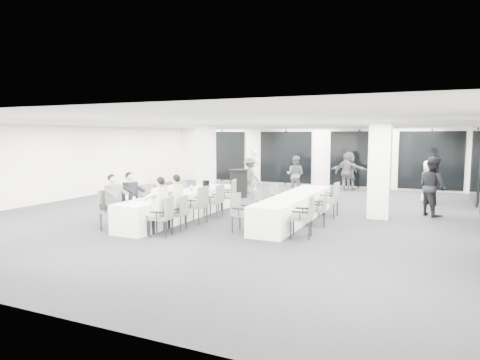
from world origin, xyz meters
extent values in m
cube|color=#232328|center=(0.00, 0.00, -0.01)|extent=(14.00, 16.00, 0.02)
cube|color=white|center=(0.00, 0.00, 2.81)|extent=(14.00, 16.00, 0.02)
cube|color=silver|center=(-7.01, 0.00, 1.40)|extent=(0.02, 16.00, 2.80)
cube|color=silver|center=(0.00, 8.01, 1.40)|extent=(14.00, 0.02, 2.80)
cube|color=black|center=(0.00, 7.94, 1.35)|extent=(13.60, 0.06, 2.50)
cube|color=white|center=(-2.80, 3.20, 1.40)|extent=(0.60, 0.60, 2.80)
cube|color=white|center=(4.20, 1.00, 1.40)|extent=(0.60, 0.60, 2.80)
cube|color=white|center=(-1.05, -1.53, 0.38)|extent=(0.90, 5.00, 0.75)
cube|color=white|center=(2.07, -0.44, 0.38)|extent=(0.90, 5.00, 0.75)
cylinder|color=black|center=(-1.32, 3.15, 0.54)|extent=(0.69, 0.69, 1.08)
cylinder|color=black|center=(-1.32, 3.15, 1.08)|extent=(0.78, 0.78, 0.02)
cube|color=#505357|center=(-1.80, -3.51, 0.49)|extent=(0.52, 0.54, 0.09)
cube|color=#505357|center=(-2.04, -3.50, 0.78)|extent=(0.08, 0.50, 0.50)
cylinder|color=black|center=(-2.01, -3.29, 0.22)|extent=(0.04, 0.04, 0.45)
cylinder|color=black|center=(-2.03, -3.72, 0.22)|extent=(0.04, 0.04, 0.45)
cylinder|color=black|center=(-1.58, -3.30, 0.22)|extent=(0.04, 0.04, 0.45)
cylinder|color=black|center=(-1.59, -3.74, 0.22)|extent=(0.04, 0.04, 0.45)
cube|color=black|center=(-1.79, -3.24, 0.67)|extent=(0.37, 0.06, 0.04)
cube|color=black|center=(-1.81, -3.78, 0.67)|extent=(0.37, 0.06, 0.04)
cube|color=#505357|center=(-1.80, -2.83, 0.47)|extent=(0.52, 0.53, 0.08)
cube|color=#505357|center=(-2.03, -2.81, 0.75)|extent=(0.10, 0.48, 0.48)
cylinder|color=black|center=(-1.99, -2.61, 0.21)|extent=(0.04, 0.04, 0.42)
cylinder|color=black|center=(-2.02, -3.02, 0.21)|extent=(0.04, 0.04, 0.42)
cylinder|color=black|center=(-1.58, -2.64, 0.21)|extent=(0.04, 0.04, 0.42)
cylinder|color=black|center=(-1.61, -3.06, 0.21)|extent=(0.04, 0.04, 0.42)
cube|color=black|center=(-1.78, -2.58, 0.64)|extent=(0.35, 0.07, 0.04)
cube|color=black|center=(-1.82, -3.09, 0.64)|extent=(0.35, 0.07, 0.04)
cube|color=#505357|center=(-1.80, -1.83, 0.47)|extent=(0.57, 0.59, 0.08)
cube|color=#505357|center=(-2.03, -1.78, 0.76)|extent=(0.16, 0.49, 0.48)
cylinder|color=black|center=(-1.97, -1.58, 0.22)|extent=(0.04, 0.04, 0.43)
cylinder|color=black|center=(-2.05, -1.99, 0.22)|extent=(0.04, 0.04, 0.43)
cylinder|color=black|center=(-1.55, -1.66, 0.22)|extent=(0.04, 0.04, 0.43)
cylinder|color=black|center=(-1.64, -2.08, 0.22)|extent=(0.04, 0.04, 0.43)
cube|color=black|center=(-1.75, -1.57, 0.65)|extent=(0.36, 0.11, 0.04)
cube|color=black|center=(-1.85, -2.09, 0.65)|extent=(0.36, 0.11, 0.04)
cube|color=#505357|center=(-1.80, -0.87, 0.41)|extent=(0.51, 0.52, 0.07)
cube|color=#505357|center=(-1.99, -0.92, 0.65)|extent=(0.16, 0.42, 0.42)
cylinder|color=black|center=(-2.02, -0.74, 0.19)|extent=(0.03, 0.03, 0.37)
cylinder|color=black|center=(-1.93, -1.09, 0.19)|extent=(0.03, 0.03, 0.37)
cylinder|color=black|center=(-1.67, -0.65, 0.19)|extent=(0.03, 0.03, 0.37)
cylinder|color=black|center=(-1.58, -1.00, 0.19)|extent=(0.03, 0.03, 0.37)
cube|color=black|center=(-1.86, -0.65, 0.56)|extent=(0.31, 0.11, 0.04)
cube|color=black|center=(-1.75, -1.09, 0.56)|extent=(0.31, 0.11, 0.04)
cube|color=#505357|center=(-1.80, 0.05, 0.45)|extent=(0.51, 0.53, 0.08)
cube|color=#505357|center=(-2.02, 0.08, 0.71)|extent=(0.12, 0.46, 0.46)
cylinder|color=black|center=(-1.97, 0.28, 0.20)|extent=(0.04, 0.04, 0.41)
cylinder|color=black|center=(-2.02, -0.12, 0.20)|extent=(0.04, 0.04, 0.41)
cylinder|color=black|center=(-1.58, 0.22, 0.20)|extent=(0.04, 0.04, 0.41)
cylinder|color=black|center=(-1.63, -0.17, 0.20)|extent=(0.04, 0.04, 0.41)
cube|color=black|center=(-1.77, 0.30, 0.61)|extent=(0.34, 0.08, 0.04)
cube|color=black|center=(-1.83, -0.19, 0.61)|extent=(0.34, 0.08, 0.04)
cube|color=#505357|center=(-0.30, -3.56, 0.45)|extent=(0.55, 0.57, 0.08)
cube|color=#505357|center=(-0.08, -3.52, 0.73)|extent=(0.15, 0.47, 0.46)
cylinder|color=black|center=(-0.06, -3.72, 0.21)|extent=(0.04, 0.04, 0.41)
cylinder|color=black|center=(-0.14, -3.32, 0.21)|extent=(0.04, 0.04, 0.41)
cylinder|color=black|center=(-0.46, -3.80, 0.21)|extent=(0.04, 0.04, 0.41)
cylinder|color=black|center=(-0.54, -3.40, 0.21)|extent=(0.04, 0.04, 0.41)
cube|color=black|center=(-0.25, -3.81, 0.63)|extent=(0.34, 0.11, 0.04)
cube|color=black|center=(-0.35, -3.31, 0.63)|extent=(0.34, 0.11, 0.04)
cube|color=#505357|center=(-0.30, -2.88, 0.43)|extent=(0.51, 0.52, 0.08)
cube|color=#505357|center=(-0.10, -2.85, 0.68)|extent=(0.13, 0.44, 0.44)
cylinder|color=black|center=(-0.08, -3.04, 0.19)|extent=(0.03, 0.03, 0.39)
cylinder|color=black|center=(-0.15, -2.66, 0.19)|extent=(0.03, 0.03, 0.39)
cylinder|color=black|center=(-0.46, -3.10, 0.19)|extent=(0.03, 0.03, 0.39)
cylinder|color=black|center=(-0.52, -2.73, 0.19)|extent=(0.03, 0.03, 0.39)
cube|color=black|center=(-0.26, -3.11, 0.59)|extent=(0.32, 0.09, 0.04)
cube|color=black|center=(-0.34, -2.65, 0.59)|extent=(0.32, 0.09, 0.04)
cube|color=#505357|center=(-0.30, -1.89, 0.49)|extent=(0.51, 0.53, 0.09)
cube|color=#505357|center=(-0.06, -1.90, 0.78)|extent=(0.08, 0.50, 0.50)
cylinder|color=black|center=(-0.09, -2.12, 0.22)|extent=(0.04, 0.04, 0.44)
cylinder|color=black|center=(-0.08, -1.68, 0.22)|extent=(0.04, 0.04, 0.44)
cylinder|color=black|center=(-0.52, -2.11, 0.22)|extent=(0.04, 0.04, 0.44)
cylinder|color=black|center=(-0.51, -1.67, 0.22)|extent=(0.04, 0.04, 0.44)
cube|color=black|center=(-0.31, -2.17, 0.67)|extent=(0.37, 0.05, 0.04)
cube|color=black|center=(-0.29, -1.62, 0.67)|extent=(0.37, 0.05, 0.04)
cube|color=#505357|center=(-0.30, -0.87, 0.46)|extent=(0.49, 0.50, 0.08)
cube|color=#505357|center=(-0.08, -0.87, 0.73)|extent=(0.08, 0.47, 0.47)
cylinder|color=black|center=(-0.09, -1.07, 0.21)|extent=(0.04, 0.04, 0.42)
cylinder|color=black|center=(-0.10, -0.66, 0.21)|extent=(0.04, 0.04, 0.42)
cylinder|color=black|center=(-0.50, -1.08, 0.21)|extent=(0.04, 0.04, 0.42)
cylinder|color=black|center=(-0.51, -0.68, 0.21)|extent=(0.04, 0.04, 0.42)
cube|color=black|center=(-0.29, -1.13, 0.63)|extent=(0.35, 0.05, 0.04)
cube|color=black|center=(-0.31, -0.62, 0.63)|extent=(0.35, 0.05, 0.04)
cube|color=#505357|center=(-0.30, 0.01, 0.49)|extent=(0.61, 0.63, 0.09)
cube|color=#505357|center=(-0.07, 0.07, 0.78)|extent=(0.19, 0.50, 0.50)
cylinder|color=black|center=(-0.04, -0.14, 0.22)|extent=(0.04, 0.04, 0.44)
cylinder|color=black|center=(-0.15, 0.28, 0.22)|extent=(0.04, 0.04, 0.44)
cylinder|color=black|center=(-0.46, -0.25, 0.22)|extent=(0.04, 0.04, 0.44)
cylinder|color=black|center=(-0.57, 0.17, 0.22)|extent=(0.04, 0.04, 0.44)
cube|color=black|center=(-0.23, -0.25, 0.67)|extent=(0.37, 0.13, 0.04)
cube|color=black|center=(-0.37, 0.28, 0.67)|extent=(0.37, 0.13, 0.04)
cube|color=#505357|center=(1.32, -2.33, 0.45)|extent=(0.50, 0.51, 0.08)
cube|color=#505357|center=(1.10, -2.32, 0.73)|extent=(0.09, 0.47, 0.46)
cylinder|color=black|center=(1.13, -2.12, 0.21)|extent=(0.04, 0.04, 0.41)
cylinder|color=black|center=(1.11, -2.52, 0.21)|extent=(0.04, 0.04, 0.41)
cylinder|color=black|center=(1.54, -2.14, 0.21)|extent=(0.04, 0.04, 0.41)
cylinder|color=black|center=(1.51, -2.55, 0.21)|extent=(0.04, 0.04, 0.41)
cube|color=black|center=(1.34, -2.08, 0.63)|extent=(0.34, 0.06, 0.04)
cube|color=black|center=(1.30, -2.58, 0.63)|extent=(0.34, 0.06, 0.04)
cube|color=#505357|center=(1.32, -0.84, 0.42)|extent=(0.46, 0.48, 0.08)
cube|color=#505357|center=(1.11, -0.83, 0.68)|extent=(0.08, 0.44, 0.43)
cylinder|color=black|center=(1.14, -0.64, 0.19)|extent=(0.03, 0.03, 0.39)
cylinder|color=black|center=(1.12, -1.02, 0.19)|extent=(0.03, 0.03, 0.39)
cylinder|color=black|center=(1.52, -0.66, 0.19)|extent=(0.03, 0.03, 0.39)
cylinder|color=black|center=(1.50, -1.04, 0.19)|extent=(0.03, 0.03, 0.39)
cube|color=black|center=(1.34, -0.60, 0.58)|extent=(0.32, 0.06, 0.04)
cube|color=black|center=(1.31, -1.07, 0.58)|extent=(0.32, 0.06, 0.04)
cube|color=#505357|center=(1.32, 0.43, 0.43)|extent=(0.54, 0.55, 0.08)
cube|color=#505357|center=(1.12, 0.48, 0.68)|extent=(0.16, 0.44, 0.43)
cylinder|color=black|center=(1.19, 0.66, 0.19)|extent=(0.03, 0.03, 0.39)
cylinder|color=black|center=(1.09, 0.29, 0.19)|extent=(0.03, 0.03, 0.39)
cylinder|color=black|center=(1.55, 0.56, 0.19)|extent=(0.03, 0.03, 0.39)
cylinder|color=black|center=(1.46, 0.20, 0.19)|extent=(0.03, 0.03, 0.39)
cube|color=black|center=(1.38, 0.66, 0.59)|extent=(0.32, 0.12, 0.04)
cube|color=black|center=(1.26, 0.20, 0.59)|extent=(0.32, 0.12, 0.04)
cube|color=#505357|center=(2.82, -2.31, 0.48)|extent=(0.56, 0.58, 0.09)
cube|color=#505357|center=(3.05, -2.28, 0.77)|extent=(0.14, 0.50, 0.49)
cylinder|color=black|center=(3.06, -2.49, 0.22)|extent=(0.04, 0.04, 0.44)
cylinder|color=black|center=(3.00, -2.07, 0.22)|extent=(0.04, 0.04, 0.44)
cylinder|color=black|center=(2.64, -2.56, 0.22)|extent=(0.04, 0.04, 0.44)
cylinder|color=black|center=(2.58, -2.14, 0.22)|extent=(0.04, 0.04, 0.44)
cube|color=black|center=(2.86, -2.58, 0.66)|extent=(0.37, 0.10, 0.04)
cube|color=black|center=(2.78, -2.05, 0.66)|extent=(0.37, 0.10, 0.04)
cube|color=#505357|center=(2.82, -0.84, 0.44)|extent=(0.56, 0.58, 0.08)
cube|color=#505357|center=(3.03, -0.78, 0.71)|extent=(0.17, 0.45, 0.45)
cylinder|color=black|center=(3.06, -0.98, 0.20)|extent=(0.04, 0.04, 0.40)
cylinder|color=black|center=(2.96, -0.60, 0.20)|extent=(0.04, 0.04, 0.40)
cylinder|color=black|center=(2.68, -1.08, 0.20)|extent=(0.04, 0.04, 0.40)
cylinder|color=black|center=(2.58, -0.70, 0.20)|extent=(0.04, 0.04, 0.40)
cube|color=black|center=(2.88, -1.08, 0.61)|extent=(0.33, 0.12, 0.04)
cube|color=black|center=(2.76, -0.60, 0.61)|extent=(0.33, 0.12, 0.04)
cube|color=#505357|center=(2.82, 0.53, 0.49)|extent=(0.52, 0.54, 0.09)
cube|color=#505357|center=(3.06, 0.52, 0.78)|extent=(0.08, 0.50, 0.50)
cylinder|color=black|center=(3.03, 0.31, 0.22)|extent=(0.04, 0.04, 0.45)
cylinder|color=black|center=(3.04, 0.74, 0.22)|extent=(0.04, 0.04, 0.45)
cylinder|color=black|center=(2.60, 0.32, 0.22)|extent=(0.04, 0.04, 0.45)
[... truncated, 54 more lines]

